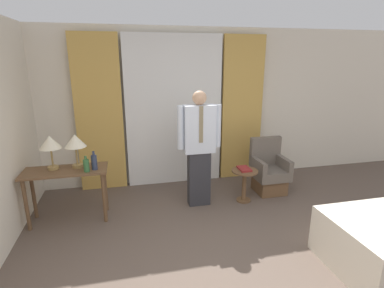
{
  "coord_description": "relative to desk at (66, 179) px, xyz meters",
  "views": [
    {
      "loc": [
        -0.85,
        -2.17,
        2.19
      ],
      "look_at": [
        0.06,
        1.79,
        1.02
      ],
      "focal_mm": 28.0,
      "sensor_mm": 36.0,
      "label": 1
    }
  ],
  "objects": [
    {
      "name": "wall_back",
      "position": [
        1.67,
        1.14,
        0.74
      ],
      "size": [
        10.0,
        0.06,
        2.7
      ],
      "color": "silver",
      "rests_on": "ground_plane"
    },
    {
      "name": "curtain_sheer_center",
      "position": [
        1.67,
        1.01,
        0.68
      ],
      "size": [
        1.66,
        0.06,
        2.58
      ],
      "color": "white",
      "rests_on": "ground_plane"
    },
    {
      "name": "curtain_drape_left",
      "position": [
        0.42,
        1.01,
        0.68
      ],
      "size": [
        0.75,
        0.06,
        2.58
      ],
      "color": "gold",
      "rests_on": "ground_plane"
    },
    {
      "name": "curtain_drape_right",
      "position": [
        2.92,
        1.01,
        0.68
      ],
      "size": [
        0.75,
        0.06,
        2.58
      ],
      "color": "gold",
      "rests_on": "ground_plane"
    },
    {
      "name": "desk",
      "position": [
        0.0,
        0.0,
        0.0
      ],
      "size": [
        1.09,
        0.46,
        0.74
      ],
      "color": "brown",
      "rests_on": "ground_plane"
    },
    {
      "name": "table_lamp_left",
      "position": [
        -0.16,
        0.07,
        0.49
      ],
      "size": [
        0.28,
        0.28,
        0.46
      ],
      "color": "#9E7F47",
      "rests_on": "desk"
    },
    {
      "name": "table_lamp_right",
      "position": [
        0.16,
        0.07,
        0.49
      ],
      "size": [
        0.28,
        0.28,
        0.46
      ],
      "color": "#9E7F47",
      "rests_on": "desk"
    },
    {
      "name": "bottle_near_edge",
      "position": [
        0.39,
        -0.07,
        0.24
      ],
      "size": [
        0.08,
        0.08,
        0.26
      ],
      "color": "#2D3851",
      "rests_on": "desk"
    },
    {
      "name": "bottle_by_lamp",
      "position": [
        0.29,
        -0.14,
        0.22
      ],
      "size": [
        0.08,
        0.08,
        0.21
      ],
      "color": "#336638",
      "rests_on": "desk"
    },
    {
      "name": "person",
      "position": [
        1.87,
        0.06,
        0.34
      ],
      "size": [
        0.66,
        0.22,
        1.75
      ],
      "color": "#2D2D33",
      "rests_on": "ground_plane"
    },
    {
      "name": "armchair",
      "position": [
        3.14,
        0.25,
        -0.27
      ],
      "size": [
        0.54,
        0.54,
        0.9
      ],
      "color": "brown",
      "rests_on": "ground_plane"
    },
    {
      "name": "side_table",
      "position": [
        2.59,
        -0.01,
        -0.25
      ],
      "size": [
        0.4,
        0.4,
        0.52
      ],
      "color": "brown",
      "rests_on": "ground_plane"
    },
    {
      "name": "book",
      "position": [
        2.59,
        0.01,
        -0.07
      ],
      "size": [
        0.17,
        0.25,
        0.03
      ],
      "color": "maroon",
      "rests_on": "side_table"
    }
  ]
}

